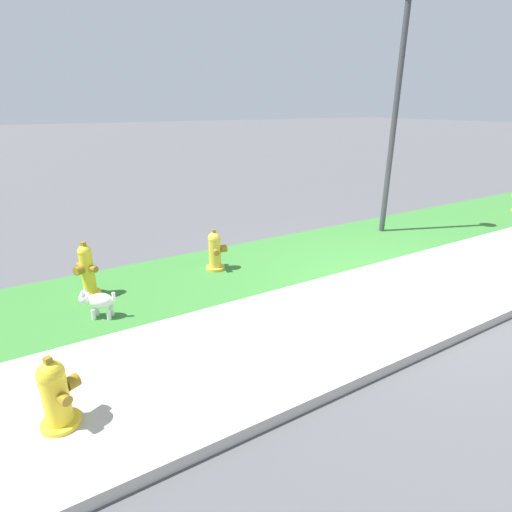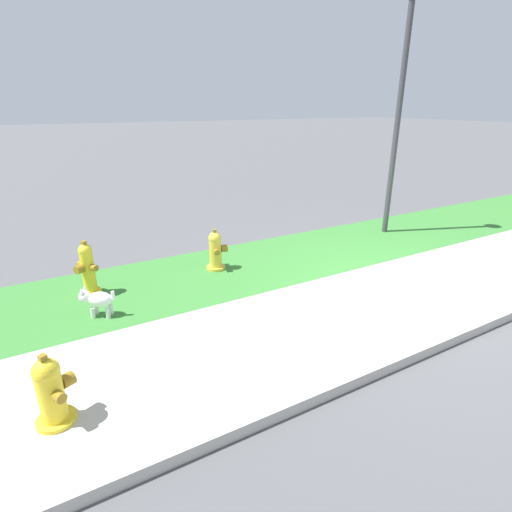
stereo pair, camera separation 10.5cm
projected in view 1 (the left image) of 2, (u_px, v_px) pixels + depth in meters
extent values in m
plane|color=#515154|center=(405.00, 293.00, 5.76)|extent=(120.00, 120.00, 0.00)
cube|color=#BCB7AD|center=(405.00, 293.00, 5.76)|extent=(18.00, 2.04, 0.01)
cube|color=#387A33|center=(315.00, 250.00, 7.42)|extent=(18.00, 2.10, 0.01)
cube|color=#BCB7AD|center=(478.00, 323.00, 4.85)|extent=(18.00, 0.16, 0.12)
cylinder|color=yellow|center=(91.00, 293.00, 5.70)|extent=(0.28, 0.28, 0.05)
cylinder|color=yellow|center=(88.00, 272.00, 5.59)|extent=(0.18, 0.18, 0.61)
sphere|color=yellow|center=(84.00, 252.00, 5.48)|extent=(0.19, 0.19, 0.19)
cube|color=olive|center=(83.00, 244.00, 5.44)|extent=(0.08, 0.08, 0.06)
cylinder|color=olive|center=(94.00, 269.00, 5.50)|extent=(0.12, 0.12, 0.09)
cylinder|color=olive|center=(80.00, 265.00, 5.62)|extent=(0.12, 0.12, 0.09)
cylinder|color=olive|center=(79.00, 271.00, 5.45)|extent=(0.15, 0.15, 0.12)
cylinder|color=gold|center=(215.00, 268.00, 6.59)|extent=(0.31, 0.31, 0.05)
cylinder|color=gold|center=(215.00, 253.00, 6.49)|extent=(0.20, 0.20, 0.48)
sphere|color=gold|center=(214.00, 238.00, 6.40)|extent=(0.21, 0.21, 0.21)
cube|color=olive|center=(214.00, 231.00, 6.36)|extent=(0.07, 0.07, 0.06)
cylinder|color=olive|center=(213.00, 246.00, 6.60)|extent=(0.11, 0.11, 0.09)
cylinder|color=olive|center=(216.00, 252.00, 6.34)|extent=(0.11, 0.11, 0.09)
cylinder|color=olive|center=(224.00, 248.00, 6.51)|extent=(0.13, 0.14, 0.12)
cylinder|color=yellow|center=(61.00, 422.00, 3.39)|extent=(0.33, 0.33, 0.05)
cylinder|color=yellow|center=(56.00, 397.00, 3.29)|extent=(0.21, 0.21, 0.47)
sphere|color=yellow|center=(51.00, 374.00, 3.21)|extent=(0.22, 0.22, 0.22)
cube|color=olive|center=(48.00, 360.00, 3.16)|extent=(0.07, 0.07, 0.06)
cylinder|color=olive|center=(45.00, 385.00, 3.36)|extent=(0.12, 0.12, 0.09)
cylinder|color=olive|center=(65.00, 399.00, 3.19)|extent=(0.12, 0.12, 0.09)
cylinder|color=olive|center=(72.00, 382.00, 3.39)|extent=(0.14, 0.15, 0.12)
ellipsoid|color=white|center=(101.00, 301.00, 5.02)|extent=(0.36, 0.32, 0.20)
sphere|color=white|center=(85.00, 298.00, 5.01)|extent=(0.16, 0.16, 0.16)
sphere|color=black|center=(79.00, 299.00, 5.01)|extent=(0.03, 0.03, 0.03)
cone|color=white|center=(82.00, 292.00, 4.93)|extent=(0.08, 0.08, 0.07)
cone|color=white|center=(85.00, 289.00, 5.01)|extent=(0.08, 0.08, 0.07)
cylinder|color=white|center=(93.00, 314.00, 5.03)|extent=(0.05, 0.05, 0.14)
cylinder|color=white|center=(97.00, 310.00, 5.13)|extent=(0.05, 0.05, 0.14)
cylinder|color=white|center=(109.00, 315.00, 5.03)|extent=(0.05, 0.05, 0.14)
cylinder|color=white|center=(112.00, 310.00, 5.13)|extent=(0.05, 0.05, 0.14)
cylinder|color=white|center=(114.00, 297.00, 4.99)|extent=(0.04, 0.04, 0.11)
cylinder|color=#3D3D42|center=(394.00, 124.00, 7.80)|extent=(0.11, 0.11, 4.38)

